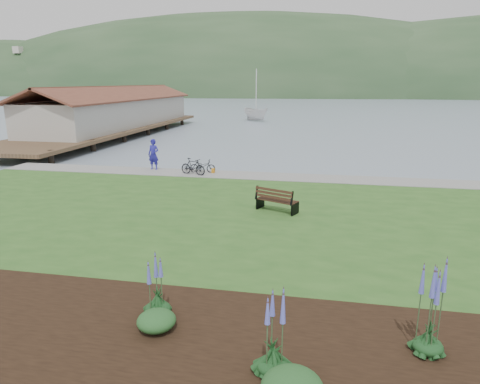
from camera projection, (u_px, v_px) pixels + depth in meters
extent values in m
plane|color=gray|center=(248.00, 218.00, 18.91)|extent=(600.00, 600.00, 0.00)
cube|color=#2C581F|center=(239.00, 229.00, 16.96)|extent=(34.00, 20.00, 0.40)
cube|color=gray|center=(268.00, 176.00, 25.36)|extent=(34.00, 2.20, 0.03)
cube|color=black|center=(308.00, 350.00, 8.94)|extent=(24.00, 4.40, 0.04)
cube|color=#4C3826|center=(111.00, 129.00, 47.12)|extent=(8.00, 36.00, 0.30)
cube|color=#B2ADA3|center=(118.00, 112.00, 48.61)|extent=(6.40, 28.00, 3.00)
cube|color=#311D13|center=(277.00, 200.00, 18.46)|extent=(1.88, 1.28, 0.06)
cube|color=#311D13|center=(274.00, 194.00, 18.11)|extent=(1.69, 0.87, 0.55)
cube|color=black|center=(260.00, 203.00, 19.00)|extent=(0.31, 0.59, 0.49)
cube|color=black|center=(295.00, 209.00, 18.04)|extent=(0.31, 0.59, 0.49)
imported|color=#242094|center=(153.00, 152.00, 27.03)|extent=(0.91, 0.69, 2.30)
imported|color=black|center=(203.00, 166.00, 26.32)|extent=(0.74, 1.64, 0.83)
imported|color=black|center=(193.00, 167.00, 25.69)|extent=(0.97, 1.76, 1.02)
imported|color=silver|center=(256.00, 121.00, 65.69)|extent=(13.32, 13.32, 24.62)
cube|color=orange|center=(213.00, 171.00, 26.26)|extent=(0.19, 0.28, 0.29)
ellipsoid|color=#15391A|center=(272.00, 366.00, 8.17)|extent=(0.62, 0.62, 0.31)
cone|color=#494EAA|center=(273.00, 322.00, 7.93)|extent=(0.32, 0.32, 1.58)
ellipsoid|color=#15391A|center=(428.00, 346.00, 8.78)|extent=(0.62, 0.62, 0.31)
cone|color=#494EAA|center=(434.00, 294.00, 8.48)|extent=(0.40, 0.40, 2.06)
ellipsoid|color=#15391A|center=(158.00, 309.00, 10.22)|extent=(0.62, 0.62, 0.31)
cone|color=#494EAA|center=(156.00, 275.00, 10.00)|extent=(0.32, 0.32, 1.47)
ellipsoid|color=#1E4C21|center=(156.00, 321.00, 9.58)|extent=(0.88, 0.88, 0.44)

